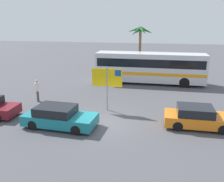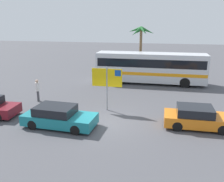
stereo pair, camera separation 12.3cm
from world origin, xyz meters
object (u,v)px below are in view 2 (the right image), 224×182
Objects in this scene: bus_front_coach at (150,67)px; car_orange at (197,118)px; ferry_sign at (108,79)px; car_teal at (59,117)px; pedestrian_crossing_lot at (38,89)px.

car_orange is (3.54, -10.64, -1.15)m from bus_front_coach.
bus_front_coach is 3.50× the size of ferry_sign.
car_orange is 0.90× the size of car_teal.
car_orange is at bearing 14.03° from car_teal.
pedestrian_crossing_lot is at bearing -136.91° from bus_front_coach.
car_orange is at bearing -16.02° from ferry_sign.
bus_front_coach is at bearing 74.66° from ferry_sign.
pedestrian_crossing_lot is at bearing 133.68° from car_teal.
ferry_sign is at bearing -105.95° from bus_front_coach.
bus_front_coach is 11.27m from car_orange.
car_orange is 8.55m from car_teal.
ferry_sign reaches higher than pedestrian_crossing_lot.
ferry_sign is 0.78× the size of car_orange.
car_orange is (6.06, -1.81, -1.69)m from ferry_sign.
car_teal is 2.53× the size of pedestrian_crossing_lot.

